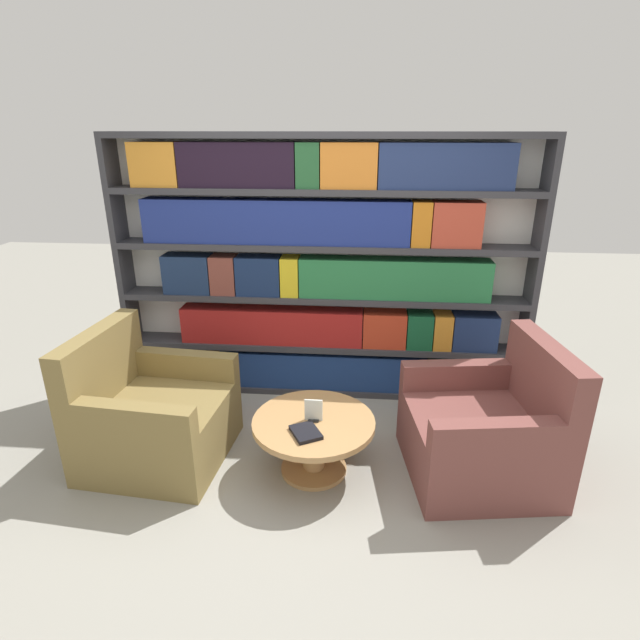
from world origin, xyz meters
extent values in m
plane|color=gray|center=(0.00, 0.00, 0.00)|extent=(14.00, 14.00, 0.00)
cube|color=silver|center=(0.00, 1.43, 1.10)|extent=(3.45, 0.05, 2.19)
cube|color=#333338|center=(-1.70, 1.30, 1.10)|extent=(0.05, 0.30, 2.19)
cube|color=#333338|center=(1.70, 1.30, 1.10)|extent=(0.05, 0.30, 2.19)
cube|color=#333338|center=(0.00, 1.30, 0.03)|extent=(3.35, 0.30, 0.05)
cube|color=#333338|center=(0.00, 1.30, 0.44)|extent=(3.35, 0.30, 0.05)
cube|color=#333338|center=(0.00, 1.30, 0.88)|extent=(3.35, 0.30, 0.05)
cube|color=#333338|center=(0.00, 1.30, 1.32)|extent=(3.35, 0.30, 0.05)
cube|color=#333338|center=(0.00, 1.30, 1.76)|extent=(3.35, 0.30, 0.05)
cube|color=#333338|center=(0.00, 1.30, 2.17)|extent=(3.35, 0.30, 0.05)
cube|color=brown|center=(-1.12, 1.28, 0.21)|extent=(0.42, 0.20, 0.32)
cube|color=navy|center=(0.00, 1.28, 0.21)|extent=(1.82, 0.20, 0.32)
cube|color=#1A4D2B|center=(1.25, 1.28, 0.21)|extent=(0.66, 0.20, 0.32)
cube|color=#A61F1D|center=(-0.44, 1.28, 0.62)|extent=(1.56, 0.20, 0.31)
cube|color=#BD361E|center=(0.53, 1.28, 0.62)|extent=(0.36, 0.20, 0.31)
cube|color=#155430|center=(0.83, 1.28, 0.62)|extent=(0.21, 0.20, 0.31)
cube|color=orange|center=(1.02, 1.28, 0.62)|extent=(0.15, 0.20, 0.31)
cube|color=navy|center=(1.28, 1.28, 0.62)|extent=(0.37, 0.20, 0.31)
cube|color=#1A2C4E|center=(-1.14, 1.28, 1.07)|extent=(0.40, 0.20, 0.33)
cube|color=brown|center=(-0.83, 1.28, 1.07)|extent=(0.21, 0.20, 0.33)
cube|color=#16284F|center=(-0.53, 1.28, 1.07)|extent=(0.37, 0.20, 0.33)
cube|color=gold|center=(-0.27, 1.28, 1.07)|extent=(0.15, 0.20, 0.33)
cube|color=#267440|center=(0.59, 1.28, 1.07)|extent=(1.55, 0.20, 0.33)
cube|color=navy|center=(-0.38, 1.28, 1.52)|extent=(2.15, 0.20, 0.35)
cube|color=orange|center=(0.77, 1.28, 1.52)|extent=(0.15, 0.20, 0.35)
cube|color=#B6402D|center=(1.05, 1.28, 1.52)|extent=(0.38, 0.20, 0.35)
cube|color=orange|center=(-1.32, 1.28, 1.95)|extent=(0.38, 0.20, 0.34)
cube|color=black|center=(-0.66, 1.28, 1.95)|extent=(0.91, 0.20, 0.34)
cube|color=#22552E|center=(-0.11, 1.28, 1.95)|extent=(0.18, 0.20, 0.34)
cube|color=orange|center=(0.20, 1.28, 1.95)|extent=(0.43, 0.20, 0.34)
cube|color=navy|center=(0.93, 1.28, 1.95)|extent=(1.01, 0.20, 0.34)
cube|color=olive|center=(-1.07, 0.22, 0.22)|extent=(0.99, 0.97, 0.45)
cube|color=olive|center=(-1.45, 0.25, 0.70)|extent=(0.22, 0.91, 0.50)
cube|color=olive|center=(-1.04, -0.17, 0.55)|extent=(0.78, 0.19, 0.20)
cube|color=olive|center=(-0.97, 0.60, 0.55)|extent=(0.78, 0.19, 0.20)
cube|color=brown|center=(1.14, 0.22, 0.22)|extent=(1.03, 1.01, 0.45)
cube|color=brown|center=(1.52, 0.27, 0.70)|extent=(0.26, 0.91, 0.50)
cube|color=brown|center=(1.02, 0.59, 0.55)|extent=(0.78, 0.22, 0.20)
cube|color=brown|center=(1.12, -0.17, 0.55)|extent=(0.78, 0.22, 0.20)
cylinder|color=#AD7F4C|center=(0.03, 0.14, 0.18)|extent=(0.15, 0.15, 0.36)
cylinder|color=#AD7F4C|center=(0.03, 0.14, 0.01)|extent=(0.45, 0.45, 0.03)
cylinder|color=#AD7F4C|center=(0.03, 0.14, 0.38)|extent=(0.82, 0.82, 0.04)
cube|color=black|center=(0.03, 0.14, 0.41)|extent=(0.07, 0.06, 0.01)
cube|color=silver|center=(0.03, 0.14, 0.48)|extent=(0.12, 0.01, 0.15)
cube|color=black|center=(0.00, -0.02, 0.41)|extent=(0.24, 0.25, 0.03)
camera|label=1|loc=(0.32, -2.70, 2.21)|focal=28.00mm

